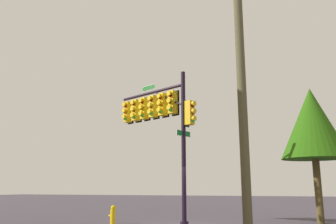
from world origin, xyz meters
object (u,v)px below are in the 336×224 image
Objects in this scene: signal_pole_assembly at (158,114)px; utility_pole at (241,83)px; fire_hydrant at (113,215)px; tree_near at (312,123)px.

signal_pole_assembly is 0.79× the size of utility_pole.
fire_hydrant is 10.55m from tree_near.
utility_pole reaches higher than fire_hydrant.
signal_pole_assembly is at bearing 20.57° from tree_near.
signal_pole_assembly is 8.35× the size of fire_hydrant.
signal_pole_assembly is at bearing -51.66° from utility_pole.
tree_near is (-8.97, -3.51, 4.30)m from fire_hydrant.
tree_near is (-7.11, -2.67, -0.42)m from signal_pole_assembly.
fire_hydrant is (6.58, -5.12, -4.12)m from utility_pole.
fire_hydrant is at bearing 24.25° from signal_pole_assembly.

